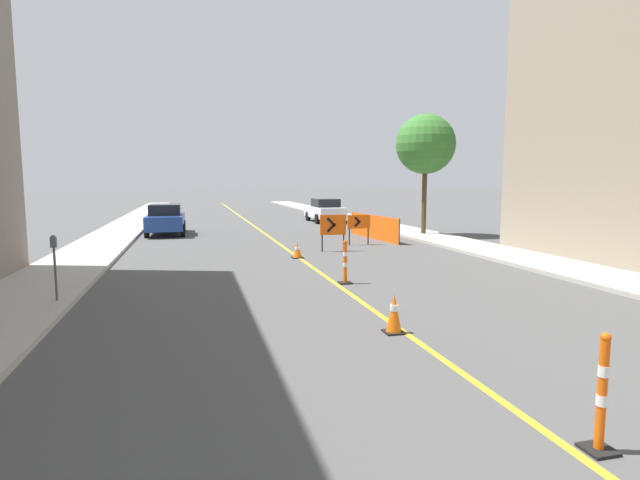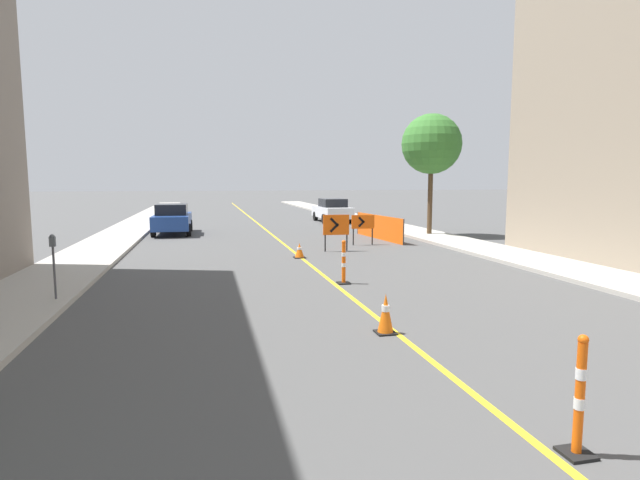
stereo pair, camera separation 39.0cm
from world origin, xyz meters
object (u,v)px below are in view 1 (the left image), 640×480
(traffic_cone_second, at_px, (394,313))
(arrow_barricade_primary, at_px, (333,226))
(parking_meter_near_curb, at_px, (54,255))
(delineator_post_front, at_px, (602,400))
(delineator_post_rear, at_px, (345,265))
(traffic_cone_third, at_px, (297,251))
(parked_car_curb_mid, at_px, (325,210))
(arrow_barricade_secondary, at_px, (359,223))
(street_tree_right_near, at_px, (426,145))
(parked_car_curb_near, at_px, (166,219))

(traffic_cone_second, bearing_deg, arrow_barricade_primary, 80.00)
(parking_meter_near_curb, bearing_deg, delineator_post_front, -49.06)
(delineator_post_front, height_order, delineator_post_rear, delineator_post_front)
(delineator_post_front, bearing_deg, traffic_cone_third, 91.34)
(delineator_post_rear, relative_size, arrow_barricade_primary, 0.82)
(parked_car_curb_mid, xyz_separation_m, parking_meter_near_curb, (-11.76, -20.71, 0.36))
(arrow_barricade_primary, relative_size, parked_car_curb_mid, 0.33)
(delineator_post_rear, bearing_deg, arrow_barricade_secondary, 68.59)
(delineator_post_front, relative_size, street_tree_right_near, 0.21)
(delineator_post_front, xyz_separation_m, arrow_barricade_primary, (1.41, 14.90, 0.45))
(delineator_post_rear, height_order, arrow_barricade_secondary, arrow_barricade_secondary)
(arrow_barricade_primary, distance_m, parked_car_curb_mid, 14.24)
(parked_car_curb_near, distance_m, street_tree_right_near, 13.83)
(traffic_cone_third, height_order, parking_meter_near_curb, parking_meter_near_curb)
(arrow_barricade_secondary, bearing_deg, parking_meter_near_curb, -138.02)
(delineator_post_rear, xyz_separation_m, arrow_barricade_secondary, (3.06, 7.80, 0.43))
(delineator_post_front, bearing_deg, parked_car_curb_mid, 80.52)
(traffic_cone_second, height_order, arrow_barricade_primary, arrow_barricade_primary)
(street_tree_right_near, bearing_deg, delineator_post_front, -111.19)
(traffic_cone_second, distance_m, delineator_post_front, 4.33)
(parked_car_curb_near, relative_size, parked_car_curb_mid, 0.99)
(delineator_post_rear, height_order, arrow_barricade_primary, arrow_barricade_primary)
(arrow_barricade_secondary, xyz_separation_m, street_tree_right_near, (4.37, 2.60, 3.64))
(parked_car_curb_near, bearing_deg, parked_car_curb_mid, 30.22)
(traffic_cone_third, distance_m, parked_car_curb_near, 10.74)
(delineator_post_front, xyz_separation_m, parked_car_curb_mid, (4.80, 28.73, 0.25))
(arrow_barricade_primary, distance_m, arrow_barricade_secondary, 2.34)
(arrow_barricade_secondary, bearing_deg, delineator_post_rear, -109.87)
(delineator_post_rear, bearing_deg, street_tree_right_near, 54.48)
(delineator_post_rear, xyz_separation_m, arrow_barricade_primary, (1.41, 6.14, 0.48))
(parking_meter_near_curb, bearing_deg, arrow_barricade_secondary, 40.44)
(arrow_barricade_primary, xyz_separation_m, parked_car_curb_mid, (3.38, 13.83, -0.20))
(arrow_barricade_primary, bearing_deg, parking_meter_near_curb, -138.31)
(arrow_barricade_secondary, height_order, street_tree_right_near, street_tree_right_near)
(delineator_post_front, height_order, parking_meter_near_curb, parking_meter_near_curb)
(delineator_post_rear, height_order, parked_car_curb_mid, parked_car_curb_mid)
(arrow_barricade_primary, relative_size, parked_car_curb_near, 0.34)
(traffic_cone_third, height_order, delineator_post_rear, delineator_post_rear)
(parked_car_curb_near, bearing_deg, delineator_post_rear, -68.82)
(traffic_cone_third, distance_m, delineator_post_front, 13.55)
(delineator_post_rear, bearing_deg, parked_car_curb_near, 110.38)
(arrow_barricade_secondary, bearing_deg, delineator_post_front, -98.94)
(delineator_post_front, bearing_deg, arrow_barricade_primary, 84.58)
(traffic_cone_second, bearing_deg, parking_meter_near_curb, 150.22)
(arrow_barricade_secondary, bearing_deg, traffic_cone_third, -136.65)
(delineator_post_front, height_order, arrow_barricade_primary, arrow_barricade_primary)
(arrow_barricade_secondary, bearing_deg, parked_car_curb_near, 143.78)
(delineator_post_rear, height_order, street_tree_right_near, street_tree_right_near)
(traffic_cone_second, distance_m, delineator_post_rear, 4.49)
(delineator_post_rear, relative_size, parked_car_curb_mid, 0.27)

